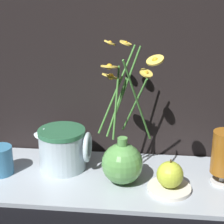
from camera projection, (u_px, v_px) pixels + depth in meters
ground_plane at (107, 181)px, 1.01m from camera, size 6.00×6.00×0.00m
shelf at (107, 179)px, 1.01m from camera, size 0.72×0.30×0.01m
vase_with_flowers at (122, 158)px, 0.96m from camera, size 0.17×0.20×0.36m
ceramic_pitcher at (63, 147)px, 1.03m from camera, size 0.15×0.13×0.13m
tea_glass at (224, 153)px, 0.95m from camera, size 0.07×0.07×0.14m
saucer_plate at (169, 188)px, 0.94m from camera, size 0.11×0.11×0.01m
orange_fruit at (170, 175)px, 0.93m from camera, size 0.07×0.07×0.08m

